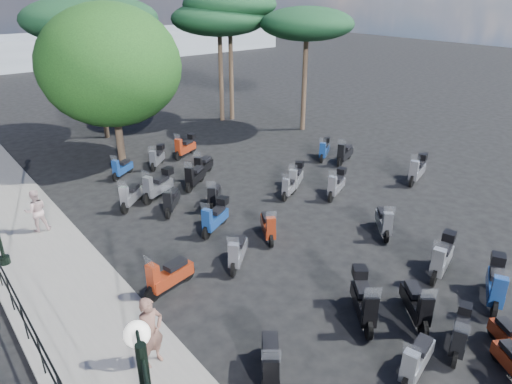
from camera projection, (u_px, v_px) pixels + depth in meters
ground at (289, 250)px, 14.91m from camera, size 120.00×120.00×0.00m
sidewalk at (56, 279)px, 13.31m from camera, size 3.00×30.00×0.15m
railing at (2, 274)px, 12.09m from camera, size 0.04×26.04×1.10m
woman at (151, 332)px, 9.91m from camera, size 0.69×0.51×1.71m
pedestrian_far at (36, 211)px, 15.47m from camera, size 0.82×0.69×1.51m
scooter_0 at (416, 361)px, 9.87m from camera, size 1.67×0.68×1.35m
scooter_1 at (270, 363)px, 9.77m from camera, size 1.25×1.49×1.46m
scooter_2 at (237, 253)px, 13.87m from camera, size 1.33×1.18×1.34m
scooter_3 at (169, 276)px, 12.68m from camera, size 1.79×0.69×1.44m
scooter_4 at (131, 196)px, 17.58m from camera, size 1.38×1.17×1.36m
scooter_5 at (122, 168)px, 20.38m from camera, size 1.32×0.94×1.21m
scooter_8 at (364, 301)px, 11.59m from camera, size 1.33×1.57×1.49m
scooter_9 at (215, 218)px, 15.86m from camera, size 1.57×0.98×1.36m
scooter_10 at (158, 186)px, 18.29m from camera, size 1.72×0.96×1.45m
scooter_11 at (195, 177)px, 19.33m from camera, size 1.49×1.07×1.38m
scooter_12 at (460, 334)px, 10.62m from camera, size 1.47×0.81×1.24m
scooter_13 at (416, 304)px, 11.57m from camera, size 1.20×1.49×1.43m
scooter_14 at (442, 258)px, 13.44m from camera, size 1.79×0.84×1.47m
scooter_15 at (268, 226)px, 15.38m from camera, size 0.97×1.48×1.32m
scooter_16 at (214, 196)px, 17.60m from camera, size 1.20×1.27×1.31m
scooter_17 at (157, 158)px, 21.51m from camera, size 1.25×1.16×1.24m
scooter_19 at (496, 285)px, 12.22m from camera, size 1.72×1.07×1.49m
scooter_20 at (384, 222)px, 15.66m from camera, size 1.22×1.32×1.35m
scooter_21 at (290, 187)px, 18.50m from camera, size 1.39×0.79×1.19m
scooter_22 at (296, 178)px, 19.17m from camera, size 1.48×1.07×1.34m
scooter_23 at (185, 147)px, 22.82m from camera, size 1.60×0.91×1.36m
scooter_26 at (417, 170)px, 19.85m from camera, size 1.79×0.84×1.46m
scooter_27 at (336, 185)px, 18.49m from camera, size 1.59×0.90×1.35m
scooter_28 at (345, 153)px, 22.00m from camera, size 1.67×0.84×1.39m
scooter_29 at (324, 150)px, 22.54m from camera, size 1.37×1.00×1.24m
scooter_30 at (203, 166)px, 20.44m from camera, size 1.49×1.07×1.38m
scooter_31 at (512, 341)px, 10.49m from camera, size 0.88×1.39×1.22m
scooter_32 at (171, 201)px, 17.22m from camera, size 1.20×1.27×1.31m
broadleaf_tree at (110, 66)px, 20.74m from camera, size 6.48×6.48×7.30m
pine_0 at (230, 5)px, 26.73m from camera, size 5.55×5.55×7.83m
pine_1 at (219, 19)px, 26.79m from camera, size 5.69×5.69×7.10m
pine_2 at (91, 19)px, 23.34m from camera, size 6.89×6.89×7.52m
pine_3 at (307, 24)px, 24.93m from camera, size 5.19×5.19×6.89m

